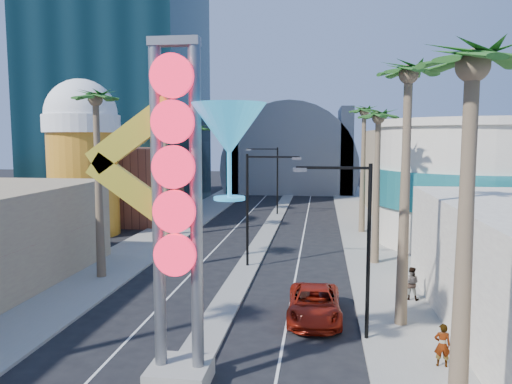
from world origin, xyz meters
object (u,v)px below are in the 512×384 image
neon_sign (199,189)px  red_pickup (314,304)px  pedestrian_b (411,283)px  pedestrian_a (442,345)px

neon_sign → red_pickup: (4.01, 7.50, -6.52)m
pedestrian_b → pedestrian_a: bearing=103.3°
pedestrian_a → pedestrian_b: bearing=-87.1°
red_pickup → pedestrian_a: (5.06, -4.92, 0.23)m
red_pickup → pedestrian_b: bearing=31.3°
red_pickup → pedestrian_a: bearing=-45.1°
pedestrian_a → pedestrian_b: pedestrian_b is taller
neon_sign → pedestrian_b: 15.58m
neon_sign → red_pickup: bearing=61.9°
red_pickup → pedestrian_a: pedestrian_a is taller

